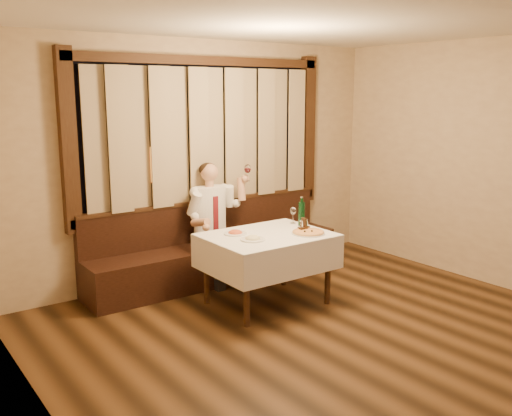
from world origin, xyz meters
TOP-DOWN VIEW (x-y plane):
  - room at (-0.00, 0.97)m, footprint 5.01×6.01m
  - banquette at (0.00, 2.72)m, footprint 3.20×0.61m
  - dining_table at (0.00, 1.70)m, footprint 1.27×0.97m
  - pizza at (0.35, 1.46)m, footprint 0.35×0.35m
  - pasta_red at (-0.27, 1.89)m, footprint 0.24×0.24m
  - pasta_cream at (-0.26, 1.59)m, footprint 0.25×0.25m
  - green_bottle at (0.53, 1.78)m, footprint 0.07×0.07m
  - table_wine_glass at (0.53, 1.92)m, footprint 0.07×0.07m
  - cruet_caddy at (0.41, 1.60)m, footprint 0.13×0.08m
  - seated_man at (-0.07, 2.63)m, footprint 0.77×0.57m

SIDE VIEW (x-z plane):
  - banquette at x=0.00m, z-range -0.16..0.78m
  - dining_table at x=0.00m, z-range 0.27..1.03m
  - pizza at x=0.35m, z-range 0.75..0.79m
  - pasta_red at x=-0.27m, z-range 0.75..0.83m
  - pasta_cream at x=-0.26m, z-range 0.75..0.83m
  - cruet_caddy at x=0.41m, z-range 0.74..0.87m
  - seated_man at x=-0.07m, z-range 0.12..1.52m
  - table_wine_glass at x=0.53m, z-range 0.80..0.99m
  - green_bottle at x=0.53m, z-range 0.73..1.06m
  - room at x=0.00m, z-range 0.09..2.91m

